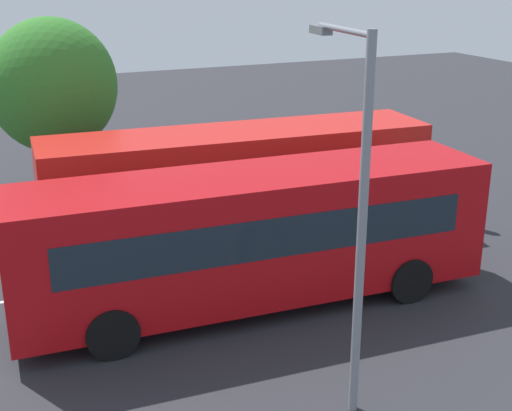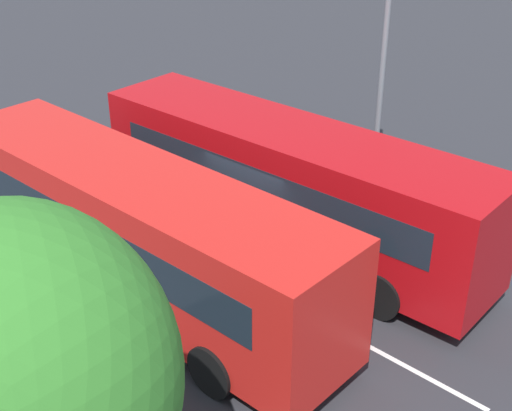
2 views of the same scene
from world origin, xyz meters
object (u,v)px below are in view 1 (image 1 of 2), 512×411
Objects in this scene: bus_far_left at (255,234)px; bus_center_left at (239,180)px; street_lamp at (357,201)px; depot_tree at (53,86)px; pedestrian at (464,192)px.

bus_far_left and bus_center_left have the same top height.
street_lamp reaches higher than depot_tree.
street_lamp is 13.94m from depot_tree.
depot_tree is (-10.57, 7.26, 2.74)m from pedestrian.
bus_center_left is at bearing 8.70° from pedestrian.
bus_center_left is (1.27, 3.98, 0.00)m from bus_far_left.
pedestrian is at bearing -34.49° from depot_tree.
depot_tree is at bearing -10.47° from pedestrian.
depot_tree reaches higher than bus_far_left.
depot_tree is (-2.82, 9.46, 2.05)m from bus_far_left.
bus_far_left reaches higher than pedestrian.
street_lamp is (-1.29, -8.17, 2.09)m from bus_center_left.
depot_tree reaches higher than bus_center_left.
bus_far_left is 1.65× the size of street_lamp.
bus_center_left reaches higher than pedestrian.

